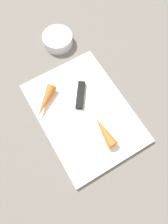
# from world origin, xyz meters

# --- Properties ---
(ground_plane) EXTENTS (1.40, 1.40, 0.00)m
(ground_plane) POSITION_xyz_m (0.00, 0.00, 0.00)
(ground_plane) COLOR slate
(cutting_board) EXTENTS (0.36, 0.26, 0.01)m
(cutting_board) POSITION_xyz_m (0.00, 0.00, 0.01)
(cutting_board) COLOR white
(cutting_board) RESTS_ON ground_plane
(knife) EXTENTS (0.17, 0.13, 0.01)m
(knife) POSITION_xyz_m (0.04, -0.01, 0.02)
(knife) COLOR #B7B7BC
(knife) RESTS_ON cutting_board
(carrot_long) EXTENTS (0.09, 0.10, 0.03)m
(carrot_long) POSITION_xyz_m (0.08, 0.09, 0.03)
(carrot_long) COLOR orange
(carrot_long) RESTS_ON cutting_board
(carrot_short) EXTENTS (0.10, 0.03, 0.03)m
(carrot_short) POSITION_xyz_m (-0.08, -0.02, 0.03)
(carrot_short) COLOR orange
(carrot_short) RESTS_ON cutting_board
(small_bowl) EXTENTS (0.10, 0.10, 0.04)m
(small_bowl) POSITION_xyz_m (0.27, -0.06, 0.02)
(small_bowl) COLOR silver
(small_bowl) RESTS_ON ground_plane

